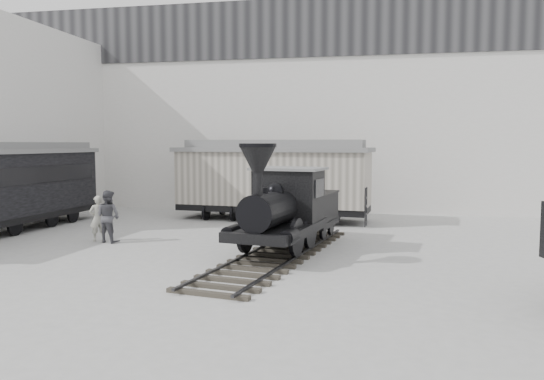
% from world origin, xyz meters
% --- Properties ---
extents(ground, '(90.00, 90.00, 0.00)m').
position_xyz_m(ground, '(0.00, 0.00, 0.00)').
color(ground, '#9E9E9B').
extents(north_wall, '(34.00, 2.51, 11.00)m').
position_xyz_m(north_wall, '(0.00, 14.98, 5.55)').
color(north_wall, silver).
rests_on(north_wall, ground).
extents(west_pavilion, '(7.00, 12.11, 9.00)m').
position_xyz_m(west_pavilion, '(-14.50, 9.96, 4.49)').
color(west_pavilion, silver).
rests_on(west_pavilion, ground).
extents(locomotive, '(3.79, 10.11, 3.49)m').
position_xyz_m(locomotive, '(1.12, 3.37, 1.29)').
color(locomotive, '#2C2923').
rests_on(locomotive, ground).
extents(boxcar, '(9.44, 3.86, 3.76)m').
position_xyz_m(boxcar, '(-0.73, 10.59, 1.97)').
color(boxcar, black).
rests_on(boxcar, ground).
extents(visitor_a, '(0.73, 0.71, 1.69)m').
position_xyz_m(visitor_a, '(-5.99, 4.03, 0.84)').
color(visitor_a, '#B2B0A3').
rests_on(visitor_a, ground).
extents(visitor_b, '(1.07, 0.92, 1.90)m').
position_xyz_m(visitor_b, '(-5.49, 3.87, 0.95)').
color(visitor_b, '#47474D').
rests_on(visitor_b, ground).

